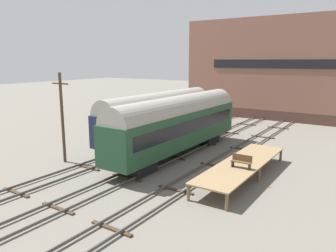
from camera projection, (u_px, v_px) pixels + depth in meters
The scene contains 11 objects.
ground_plane at pixel (152, 167), 25.96m from camera, with size 200.00×200.00×0.00m, color #6B665B.
track_left at pixel (113, 157), 28.16m from camera, with size 2.60×60.00×0.26m.
track_middle at pixel (152, 165), 25.93m from camera, with size 2.60×60.00×0.26m.
track_right at pixel (198, 175), 23.69m from camera, with size 2.60×60.00×0.26m.
train_car_navy at pixel (159, 114), 33.27m from camera, with size 2.94×16.49×5.17m.
train_car_green at pixel (178, 122), 28.54m from camera, with size 2.90×17.14×5.33m.
station_platform at pixel (242, 164), 23.44m from camera, with size 2.78×11.46×1.12m.
bench at pixel (242, 161), 22.24m from camera, with size 1.40×0.40×0.91m.
person_worker at pixel (108, 155), 25.38m from camera, with size 0.32×0.32×1.77m.
utility_pole at pixel (62, 116), 26.59m from camera, with size 1.80×0.24×7.39m.
warehouse_building at pixel (295, 69), 49.06m from camera, with size 29.54×12.48×14.27m.
Camera 1 is at (14.79, -19.96, 8.30)m, focal length 35.00 mm.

